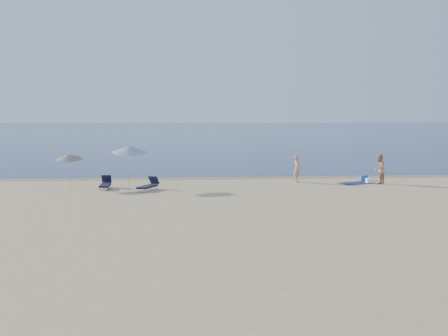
{
  "coord_description": "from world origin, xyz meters",
  "views": [
    {
      "loc": [
        -5.02,
        -16.33,
        4.33
      ],
      "look_at": [
        -2.62,
        16.0,
        1.0
      ],
      "focal_mm": 45.0,
      "sensor_mm": 36.0,
      "label": 1
    }
  ],
  "objects_px": {
    "person_left": "(297,169)",
    "umbrella_near": "(129,149)",
    "person_right": "(379,169)",
    "blue_cooler": "(363,178)"
  },
  "relations": [
    {
      "from": "person_left",
      "to": "umbrella_near",
      "type": "bearing_deg",
      "value": 101.54
    },
    {
      "from": "person_right",
      "to": "umbrella_near",
      "type": "bearing_deg",
      "value": -46.6
    },
    {
      "from": "umbrella_near",
      "to": "person_right",
      "type": "bearing_deg",
      "value": 1.13
    },
    {
      "from": "person_left",
      "to": "person_right",
      "type": "distance_m",
      "value": 4.83
    },
    {
      "from": "person_right",
      "to": "blue_cooler",
      "type": "height_order",
      "value": "person_right"
    },
    {
      "from": "person_right",
      "to": "blue_cooler",
      "type": "distance_m",
      "value": 1.8
    },
    {
      "from": "person_left",
      "to": "person_right",
      "type": "height_order",
      "value": "person_right"
    },
    {
      "from": "blue_cooler",
      "to": "person_right",
      "type": "bearing_deg",
      "value": -89.13
    },
    {
      "from": "person_right",
      "to": "blue_cooler",
      "type": "relative_size",
      "value": 3.75
    },
    {
      "from": "person_left",
      "to": "umbrella_near",
      "type": "height_order",
      "value": "umbrella_near"
    }
  ]
}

